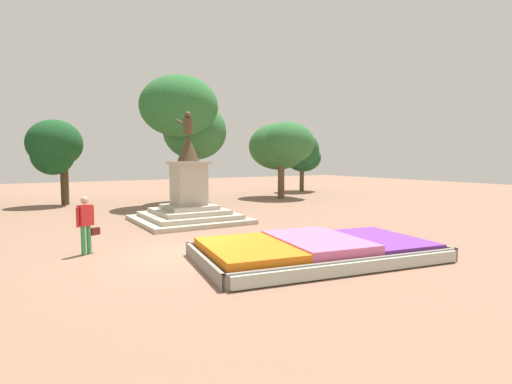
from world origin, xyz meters
TOP-DOWN VIEW (x-y plane):
  - ground_plane at (0.00, 0.00)m, footprint 82.80×82.80m
  - flower_planter at (2.96, -2.27)m, footprint 7.23×4.67m
  - statue_monument at (2.47, 5.87)m, footprint 4.53×4.53m
  - pedestrian_with_handbag at (-2.43, 1.65)m, footprint 0.69×0.42m
  - park_tree_far_left at (4.93, 12.30)m, footprint 6.01×5.96m
  - park_tree_behind_statue at (16.90, 16.33)m, footprint 3.87×3.69m
  - park_tree_street_side at (-2.07, 15.61)m, footprint 3.15×2.80m
  - park_tree_mid_canopy at (12.27, 12.65)m, footprint 4.24×4.80m

SIDE VIEW (x-z plane):
  - ground_plane at x=0.00m, z-range 0.00..0.00m
  - flower_planter at x=2.96m, z-range -0.04..0.55m
  - statue_monument at x=2.47m, z-range -1.49..3.38m
  - pedestrian_with_handbag at x=-2.43m, z-range 0.11..1.83m
  - park_tree_behind_statue at x=16.90m, z-range 0.72..5.77m
  - park_tree_street_side at x=-2.07m, z-range 0.90..6.01m
  - park_tree_mid_canopy at x=12.27m, z-range 1.06..6.45m
  - park_tree_far_left at x=4.93m, z-range 1.46..9.07m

